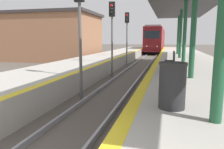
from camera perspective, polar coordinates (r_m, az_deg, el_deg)
name	(u,v)px	position (r m, az deg, el deg)	size (l,w,h in m)	color
train	(156,40)	(43.55, 11.47, 8.89)	(2.73, 22.03, 4.52)	black
signal_near	(80,16)	(8.77, -8.49, 14.77)	(0.36, 0.31, 4.74)	#595959
signal_mid	(112,25)	(14.17, 0.00, 12.73)	(0.36, 0.31, 4.74)	#595959
signal_far	(127,29)	(19.69, 3.93, 11.73)	(0.36, 0.31, 4.74)	#595959
trash_bin	(172,85)	(4.86, 15.47, -2.77)	(0.60, 0.60, 1.00)	#262628
bench	(171,61)	(10.26, 15.13, 3.34)	(0.44, 1.60, 0.92)	#28282D
station_building	(51,37)	(26.69, -15.69, 9.46)	(10.86, 7.27, 5.36)	#9E6B4C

